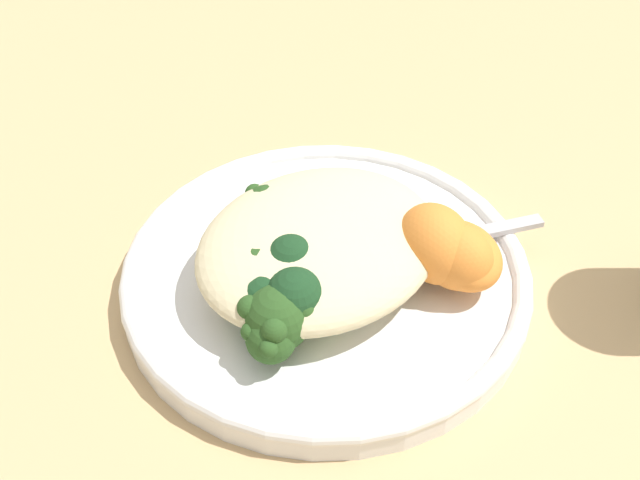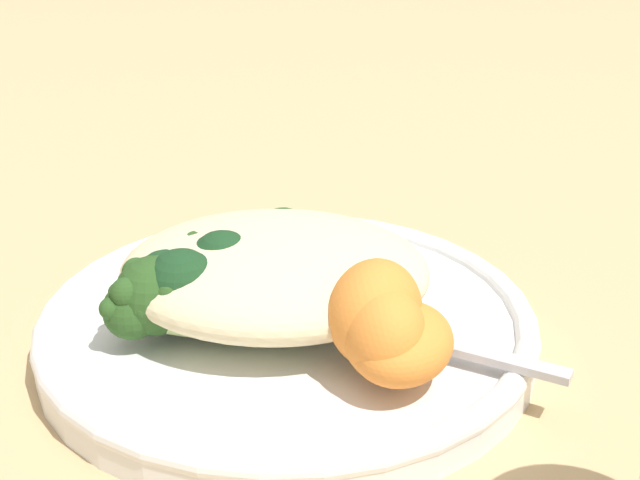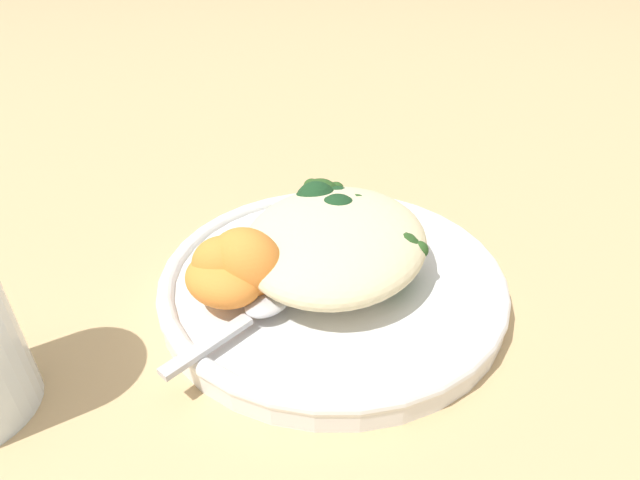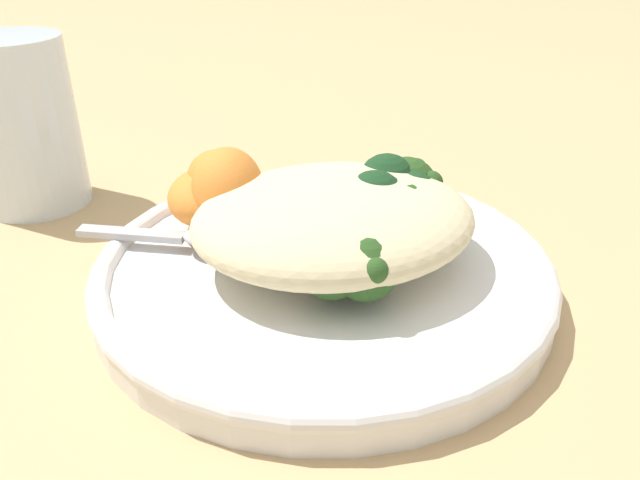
{
  "view_description": "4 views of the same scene",
  "coord_description": "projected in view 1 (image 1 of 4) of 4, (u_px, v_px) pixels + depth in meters",
  "views": [
    {
      "loc": [
        0.27,
        0.3,
        0.4
      ],
      "look_at": [
        0.02,
        0.01,
        0.04
      ],
      "focal_mm": 50.0,
      "sensor_mm": 36.0,
      "label": 1
    },
    {
      "loc": [
        -0.02,
        0.4,
        0.24
      ],
      "look_at": [
        0.0,
        0.0,
        0.05
      ],
      "focal_mm": 50.0,
      "sensor_mm": 36.0,
      "label": 2
    },
    {
      "loc": [
        -0.27,
        -0.06,
        0.23
      ],
      "look_at": [
        0.03,
        0.03,
        0.04
      ],
      "focal_mm": 28.0,
      "sensor_mm": 36.0,
      "label": 3
    },
    {
      "loc": [
        -0.07,
        -0.27,
        0.19
      ],
      "look_at": [
        0.01,
        0.01,
        0.03
      ],
      "focal_mm": 35.0,
      "sensor_mm": 36.0,
      "label": 4
    }
  ],
  "objects": [
    {
      "name": "ground_plane",
      "position": [
        332.0,
        265.0,
        0.57
      ],
      "size": [
        4.0,
        4.0,
        0.0
      ],
      "primitive_type": "plane",
      "color": "tan"
    },
    {
      "name": "plate",
      "position": [
        326.0,
        277.0,
        0.54
      ],
      "size": [
        0.25,
        0.25,
        0.02
      ],
      "color": "white",
      "rests_on": "ground_plane"
    },
    {
      "name": "quinoa_mound",
      "position": [
        319.0,
        246.0,
        0.52
      ],
      "size": [
        0.15,
        0.13,
        0.04
      ],
      "primitive_type": "ellipsoid",
      "color": "beige",
      "rests_on": "plate"
    },
    {
      "name": "broccoli_stalk_0",
      "position": [
        302.0,
        215.0,
        0.55
      ],
      "size": [
        0.03,
        0.1,
        0.03
      ],
      "rotation": [
        0.0,
        0.0,
        4.69
      ],
      "color": "#ADC675",
      "rests_on": "plate"
    },
    {
      "name": "broccoli_stalk_1",
      "position": [
        285.0,
        223.0,
        0.54
      ],
      "size": [
        0.04,
        0.11,
        0.03
      ],
      "rotation": [
        0.0,
        0.0,
        4.87
      ],
      "color": "#ADC675",
      "rests_on": "plate"
    },
    {
      "name": "broccoli_stalk_2",
      "position": [
        283.0,
        230.0,
        0.54
      ],
      "size": [
        0.04,
        0.09,
        0.03
      ],
      "rotation": [
        0.0,
        0.0,
        4.99
      ],
      "color": "#ADC675",
      "rests_on": "plate"
    },
    {
      "name": "broccoli_stalk_3",
      "position": [
        281.0,
        274.0,
        0.51
      ],
      "size": [
        0.08,
        0.07,
        0.04
      ],
      "rotation": [
        0.0,
        0.0,
        5.65
      ],
      "color": "#ADC675",
      "rests_on": "plate"
    },
    {
      "name": "broccoli_stalk_4",
      "position": [
        289.0,
        290.0,
        0.51
      ],
      "size": [
        0.1,
        0.06,
        0.03
      ],
      "rotation": [
        0.0,
        0.0,
        5.84
      ],
      "color": "#ADC675",
      "rests_on": "plate"
    },
    {
      "name": "broccoli_stalk_5",
      "position": [
        287.0,
        314.0,
        0.48
      ],
      "size": [
        0.09,
        0.04,
        0.04
      ],
      "rotation": [
        0.0,
        0.0,
        6.22
      ],
      "color": "#ADC675",
      "rests_on": "plate"
    },
    {
      "name": "broccoli_stalk_6",
      "position": [
        313.0,
        313.0,
        0.49
      ],
      "size": [
        0.11,
        0.03,
        0.03
      ],
      "rotation": [
        0.0,
        0.0,
        6.31
      ],
      "color": "#ADC675",
      "rests_on": "plate"
    },
    {
      "name": "sweet_potato_chunk_0",
      "position": [
        435.0,
        244.0,
        0.52
      ],
      "size": [
        0.05,
        0.06,
        0.05
      ],
      "primitive_type": "ellipsoid",
      "rotation": [
        0.0,
        0.0,
        4.49
      ],
      "color": "orange",
      "rests_on": "plate"
    },
    {
      "name": "sweet_potato_chunk_1",
      "position": [
        462.0,
        255.0,
        0.52
      ],
      "size": [
        0.06,
        0.07,
        0.03
      ],
      "primitive_type": "ellipsoid",
      "rotation": [
        0.0,
        0.0,
        1.26
      ],
      "color": "orange",
      "rests_on": "plate"
    },
    {
      "name": "sweet_potato_chunk_2",
      "position": [
        456.0,
        256.0,
        0.51
      ],
      "size": [
        0.05,
        0.05,
        0.04
      ],
      "primitive_type": "ellipsoid",
      "rotation": [
        0.0,
        0.0,
        1.78
      ],
      "color": "orange",
      "rests_on": "plate"
    },
    {
      "name": "kale_tuft",
      "position": [
        285.0,
        287.0,
        0.5
      ],
      "size": [
        0.06,
        0.06,
        0.04
      ],
      "color": "#193D1E",
      "rests_on": "plate"
    },
    {
      "name": "spoon",
      "position": [
        440.0,
        239.0,
        0.55
      ],
      "size": [
        0.09,
        0.06,
        0.01
      ],
      "rotation": [
        0.0,
        0.0,
        2.7
      ],
      "color": "#B7B7BC",
      "rests_on": "plate"
    }
  ]
}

